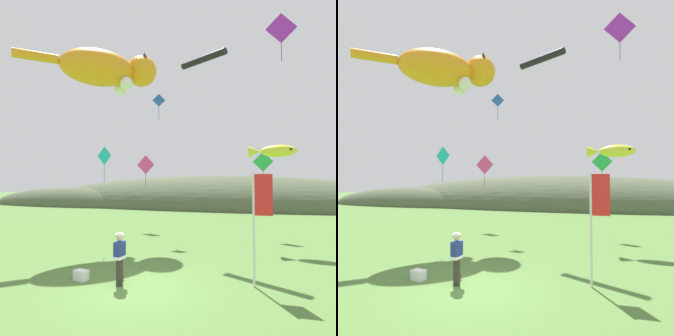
# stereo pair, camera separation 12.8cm
# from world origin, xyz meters

# --- Properties ---
(ground_plane) EXTENTS (120.00, 120.00, 0.00)m
(ground_plane) POSITION_xyz_m (0.00, 0.00, 0.00)
(ground_plane) COLOR #517A38
(distant_hill_ridge) EXTENTS (58.04, 13.12, 7.99)m
(distant_hill_ridge) POSITION_xyz_m (-2.40, 29.24, 0.00)
(distant_hill_ridge) COLOR #4C563D
(distant_hill_ridge) RESTS_ON ground
(festival_attendant) EXTENTS (0.34, 0.46, 1.77)m
(festival_attendant) POSITION_xyz_m (-0.71, 0.27, 0.95)
(festival_attendant) COLOR #332D28
(festival_attendant) RESTS_ON ground
(kite_spool) EXTENTS (0.15, 0.28, 0.28)m
(kite_spool) POSITION_xyz_m (-0.86, 0.72, 0.14)
(kite_spool) COLOR olive
(kite_spool) RESTS_ON ground
(picnic_cooler) EXTENTS (0.55, 0.43, 0.36)m
(picnic_cooler) POSITION_xyz_m (-2.24, 0.38, 0.18)
(picnic_cooler) COLOR white
(picnic_cooler) RESTS_ON ground
(festival_banner_pole) EXTENTS (0.66, 0.08, 3.82)m
(festival_banner_pole) POSITION_xyz_m (3.87, 1.33, 2.50)
(festival_banner_pole) COLOR silver
(festival_banner_pole) RESTS_ON ground
(kite_giant_cat) EXTENTS (6.84, 5.98, 2.56)m
(kite_giant_cat) POSITION_xyz_m (-4.73, 7.35, 10.33)
(kite_giant_cat) COLOR orange
(kite_fish_windsock) EXTENTS (2.55, 0.98, 0.77)m
(kite_fish_windsock) POSITION_xyz_m (4.86, 7.90, 5.12)
(kite_fish_windsock) COLOR yellow
(kite_tube_streamer) EXTENTS (2.84, 1.94, 0.44)m
(kite_tube_streamer) POSITION_xyz_m (1.13, 7.20, 10.28)
(kite_tube_streamer) COLOR black
(kite_diamond_blue) EXTENTS (0.87, 0.21, 1.79)m
(kite_diamond_blue) POSITION_xyz_m (-2.33, 10.26, 8.97)
(kite_diamond_blue) COLOR blue
(kite_diamond_teal) EXTENTS (0.95, 0.34, 1.90)m
(kite_diamond_teal) POSITION_xyz_m (-3.80, 5.16, 4.81)
(kite_diamond_teal) COLOR #19BFBF
(kite_diamond_violet) EXTENTS (1.53, 0.08, 2.43)m
(kite_diamond_violet) POSITION_xyz_m (5.21, 6.49, 11.16)
(kite_diamond_violet) COLOR purple
(kite_diamond_green) EXTENTS (1.28, 0.24, 2.19)m
(kite_diamond_green) POSITION_xyz_m (4.47, 10.88, 4.70)
(kite_diamond_green) COLOR green
(kite_diamond_pink) EXTENTS (1.40, 0.21, 2.32)m
(kite_diamond_pink) POSITION_xyz_m (-3.79, 11.72, 4.64)
(kite_diamond_pink) COLOR #E53F8C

